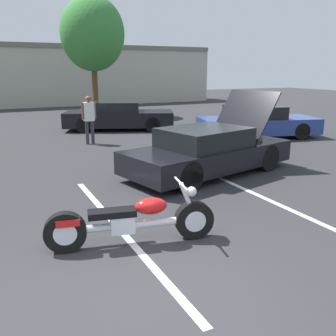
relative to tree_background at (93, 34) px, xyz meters
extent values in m
plane|color=#2D2D30|center=(-4.56, -18.14, -4.55)|extent=(80.00, 80.00, 0.00)
cube|color=white|center=(-4.08, -16.12, -4.55)|extent=(0.12, 5.69, 0.01)
cube|color=white|center=(-0.83, -16.12, -4.55)|extent=(0.12, 5.69, 0.01)
cube|color=#B2AD9E|center=(-4.56, 8.21, -2.35)|extent=(32.00, 4.00, 4.40)
cylinder|color=brown|center=(0.00, 0.00, -3.04)|extent=(0.32, 0.32, 3.03)
ellipsoid|color=#387F38|center=(0.00, 0.00, 0.02)|extent=(3.58, 3.58, 4.12)
cylinder|color=black|center=(-3.12, -16.98, -4.24)|extent=(0.64, 0.29, 0.62)
cylinder|color=black|center=(-5.06, -16.56, -4.24)|extent=(0.64, 0.29, 0.62)
cylinder|color=silver|center=(-3.12, -16.98, -4.24)|extent=(0.37, 0.24, 0.34)
cylinder|color=silver|center=(-5.06, -16.56, -4.24)|extent=(0.37, 0.24, 0.34)
cylinder|color=silver|center=(-4.09, -16.77, -4.23)|extent=(1.67, 0.47, 0.12)
cube|color=silver|center=(-4.23, -16.74, -4.19)|extent=(0.40, 0.31, 0.28)
ellipsoid|color=red|center=(-3.80, -16.83, -3.95)|extent=(0.55, 0.38, 0.26)
cube|color=black|center=(-4.38, -16.71, -4.01)|extent=(0.75, 0.41, 0.10)
cube|color=red|center=(-5.01, -16.57, -4.07)|extent=(0.38, 0.29, 0.10)
cylinder|color=silver|center=(-3.22, -16.96, -3.92)|extent=(0.31, 0.13, 0.62)
cylinder|color=silver|center=(-3.33, -16.93, -3.63)|extent=(0.18, 0.69, 0.04)
sphere|color=silver|center=(-3.17, -16.97, -3.77)|extent=(0.16, 0.16, 0.16)
cylinder|color=silver|center=(-4.50, -16.57, -4.29)|extent=(1.28, 0.36, 0.09)
cube|color=black|center=(-0.86, -13.80, -4.08)|extent=(4.86, 2.81, 0.55)
cube|color=black|center=(-1.04, -13.84, -3.58)|extent=(2.37, 2.06, 0.47)
cylinder|color=black|center=(0.70, -14.24, -4.20)|extent=(0.73, 0.38, 0.70)
cylinder|color=black|center=(0.33, -12.70, -4.20)|extent=(0.73, 0.38, 0.70)
cylinder|color=black|center=(-2.06, -14.90, -4.20)|extent=(0.73, 0.38, 0.70)
cylinder|color=black|center=(-2.42, -13.35, -4.20)|extent=(0.73, 0.38, 0.70)
cube|color=black|center=(0.41, -13.50, -3.16)|extent=(1.31, 1.84, 1.33)
cube|color=#4C4C51|center=(0.36, -13.51, -3.85)|extent=(0.81, 1.11, 0.28)
cube|color=black|center=(-0.55, -5.79, -4.05)|extent=(5.05, 3.43, 0.64)
cube|color=black|center=(-0.72, -5.71, -3.52)|extent=(2.58, 2.28, 0.43)
cylinder|color=black|center=(0.52, -7.06, -4.23)|extent=(0.68, 0.45, 0.64)
cylinder|color=black|center=(1.11, -5.63, -4.23)|extent=(0.68, 0.45, 0.64)
cylinder|color=black|center=(-2.20, -5.94, -4.23)|extent=(0.68, 0.45, 0.64)
cylinder|color=black|center=(-1.61, -4.51, -4.23)|extent=(0.68, 0.45, 0.64)
cube|color=navy|center=(3.77, -10.06, -4.07)|extent=(4.91, 2.98, 0.60)
cube|color=black|center=(3.59, -10.01, -3.54)|extent=(2.43, 2.15, 0.47)
cylinder|color=black|center=(4.93, -11.22, -4.23)|extent=(0.68, 0.38, 0.65)
cylinder|color=black|center=(5.35, -9.64, -4.23)|extent=(0.68, 0.38, 0.65)
cylinder|color=black|center=(2.18, -10.48, -4.23)|extent=(0.68, 0.38, 0.65)
cylinder|color=black|center=(2.61, -8.90, -4.23)|extent=(0.68, 0.38, 0.65)
cylinder|color=#333338|center=(-2.69, -8.52, -4.13)|extent=(0.12, 0.12, 0.84)
cylinder|color=#333338|center=(-2.49, -8.52, -4.13)|extent=(0.12, 0.12, 0.84)
cube|color=white|center=(-2.59, -8.52, -3.38)|extent=(0.36, 0.20, 0.66)
cylinder|color=brown|center=(-2.81, -8.52, -3.35)|extent=(0.08, 0.08, 0.60)
cylinder|color=brown|center=(-2.37, -8.52, -3.35)|extent=(0.08, 0.08, 0.60)
sphere|color=brown|center=(-2.59, -8.52, -2.94)|extent=(0.23, 0.23, 0.23)
camera|label=1|loc=(-5.92, -21.76, -1.93)|focal=40.00mm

